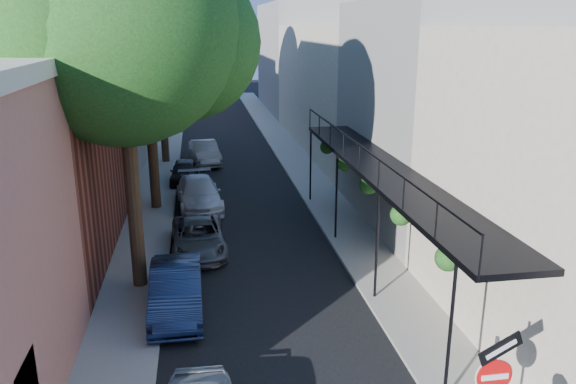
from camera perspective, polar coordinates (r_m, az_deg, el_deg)
name	(u,v)px	position (r m, az deg, el deg)	size (l,w,h in m)	color
road_surface	(226,150)	(37.71, -6.28, 4.23)	(6.00, 64.00, 0.01)	black
sidewalk_left	(165,152)	(37.72, -12.37, 4.03)	(2.00, 64.00, 0.12)	gray
sidewalk_right	(286,148)	(38.09, -0.24, 4.54)	(2.00, 64.00, 0.12)	gray
buildings_left	(68,79)	(36.50, -21.42, 10.64)	(10.10, 59.10, 12.00)	#BB6E60
buildings_right	(361,82)	(38.02, 7.47, 11.03)	(9.80, 55.00, 10.00)	beige
sign_post	(494,381)	(10.97, 20.16, -17.61)	(0.89, 0.17, 2.99)	#595B60
oak_near	(137,30)	(17.14, -15.13, 15.58)	(7.48, 6.80, 11.42)	#312313
oak_mid	(155,49)	(25.11, -13.34, 13.97)	(6.60, 6.00, 10.20)	#312313
oak_far	(165,21)	(34.11, -12.35, 16.64)	(7.70, 7.00, 11.90)	#312313
parked_car_b	(176,290)	(16.74, -11.29, -9.73)	(1.45, 4.15, 1.37)	#152242
parked_car_c	(199,237)	(20.84, -9.07, -4.56)	(1.90, 4.12, 1.15)	#4F5156
parked_car_d	(199,194)	(25.82, -9.03, -0.16)	(1.87, 4.60, 1.34)	silver
parked_car_e	(184,172)	(30.10, -10.47, 2.05)	(1.42, 3.53, 1.20)	black
parked_car_f	(205,153)	(34.09, -8.45, 3.98)	(1.44, 4.12, 1.36)	gray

